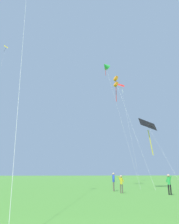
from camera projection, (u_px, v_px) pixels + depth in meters
kite_yellow_diamond at (3, 59)px, 45.80m from camera, size 0.87×11.28×29.85m
kite_black_large at (149, 130)px, 28.96m from camera, size 2.69×6.53×9.23m
kite_red_high at (122, 89)px, 54.64m from camera, size 2.01×10.22×24.49m
kite_orange_box at (116, 82)px, 36.78m from camera, size 0.80×11.22×18.04m
kite_green_small at (106, 66)px, 35.74m from camera, size 2.55×8.31×19.86m
person_in_red_shirt at (169, 182)px, 17.91m from camera, size 0.43×0.43×1.65m
person_near_tree at (114, 180)px, 21.68m from camera, size 0.24×0.58×1.78m
person_far_back at (121, 182)px, 19.37m from camera, size 0.50×0.21×1.55m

